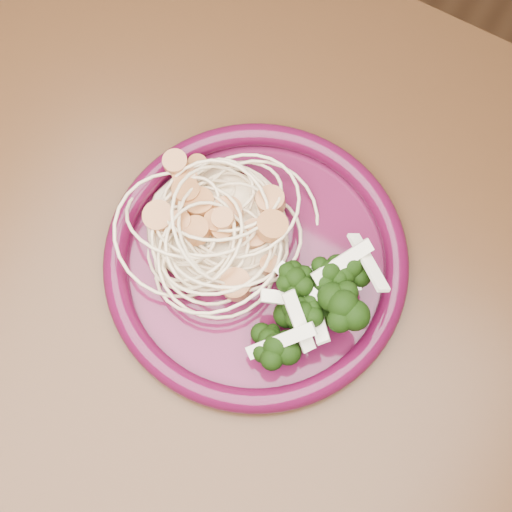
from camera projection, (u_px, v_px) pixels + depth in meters
The scene contains 6 objects.
dining_table at pixel (230, 351), 0.72m from camera, with size 1.20×0.80×0.75m.
dinner_plate at pixel (256, 260), 0.63m from camera, with size 0.31×0.31×0.02m.
spaghetti_pile at pixel (216, 224), 0.63m from camera, with size 0.13×0.12×0.03m, color beige.
scallop_cluster at pixel (214, 208), 0.60m from camera, with size 0.13×0.13×0.04m, color #C47E45, non-canonical shape.
broccoli_pile at pixel (307, 292), 0.60m from camera, with size 0.09×0.15×0.05m, color black.
onion_garnish at pixel (310, 280), 0.57m from camera, with size 0.06×0.09×0.06m, color white, non-canonical shape.
Camera 1 is at (0.10, -0.12, 1.36)m, focal length 50.00 mm.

